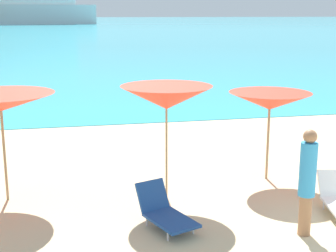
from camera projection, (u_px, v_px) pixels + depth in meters
ground_plane at (237, 123)px, 18.12m from camera, size 50.00×100.00×0.30m
ocean_water at (74, 21)px, 227.54m from camera, size 650.00×440.00×0.02m
umbrella_2 at (0, 103)px, 9.79m from camera, size 2.26×2.26×2.25m
umbrella_3 at (166, 98)px, 9.90m from camera, size 1.94×1.94×2.38m
umbrella_4 at (270, 101)px, 11.14m from camera, size 1.91×1.91×2.06m
lounge_chair_1 at (164, 211)px, 8.90m from camera, size 1.03×1.44×0.73m
beachgoer_2 at (307, 179)px, 8.41m from camera, size 0.29×0.29×1.90m
cruise_ship at (12, 2)px, 163.28m from camera, size 55.39×14.33×19.34m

